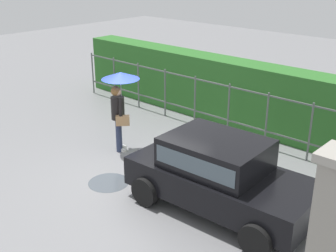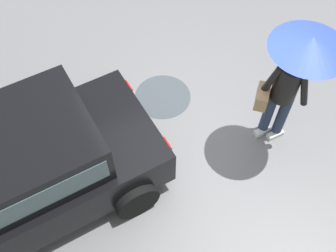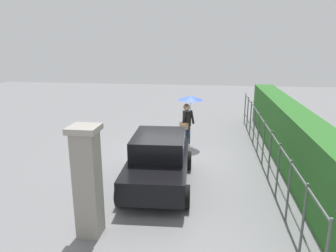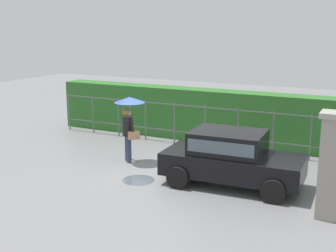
{
  "view_description": "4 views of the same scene",
  "coord_description": "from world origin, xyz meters",
  "views": [
    {
      "loc": [
        6.63,
        -6.25,
        4.71
      ],
      "look_at": [
        0.66,
        0.27,
        1.22
      ],
      "focal_mm": 46.07,
      "sensor_mm": 36.0,
      "label": 1
    },
    {
      "loc": [
        1.69,
        2.76,
        5.12
      ],
      "look_at": [
        0.46,
        0.33,
        1.1
      ],
      "focal_mm": 42.68,
      "sensor_mm": 36.0,
      "label": 2
    },
    {
      "loc": [
        10.66,
        1.3,
        4.01
      ],
      "look_at": [
        0.3,
        -0.09,
        1.22
      ],
      "focal_mm": 33.44,
      "sensor_mm": 36.0,
      "label": 3
    },
    {
      "loc": [
        5.94,
        -11.11,
        4.25
      ],
      "look_at": [
        0.22,
        0.37,
        1.32
      ],
      "focal_mm": 47.87,
      "sensor_mm": 36.0,
      "label": 4
    }
  ],
  "objects": [
    {
      "name": "pedestrian",
      "position": [
        -1.2,
        0.51,
        1.48
      ],
      "size": [
        0.95,
        0.95,
        2.05
      ],
      "rotation": [
        0.0,
        0.0,
        0.82
      ],
      "color": "#2D3856",
      "rests_on": "ground"
    },
    {
      "name": "car",
      "position": [
        2.33,
        -0.09,
        0.8
      ],
      "size": [
        3.81,
        2.01,
        1.48
      ],
      "rotation": [
        0.0,
        0.0,
        0.05
      ],
      "color": "black",
      "rests_on": "ground"
    },
    {
      "name": "gate_pillar",
      "position": [
        4.97,
        -1.15,
        1.24
      ],
      "size": [
        0.6,
        0.6,
        2.42
      ],
      "color": "gray",
      "rests_on": "ground"
    },
    {
      "name": "puddle_near",
      "position": [
        -0.07,
        -0.9,
        0.0
      ],
      "size": [
        0.91,
        0.91,
        0.0
      ],
      "primitive_type": "cylinder",
      "color": "#4C545B",
      "rests_on": "ground"
    },
    {
      "name": "ground_plane",
      "position": [
        0.0,
        0.0,
        0.0
      ],
      "size": [
        40.0,
        40.0,
        0.0
      ],
      "primitive_type": "plane",
      "color": "slate"
    },
    {
      "name": "hedge_row",
      "position": [
        0.29,
        4.09,
        0.95
      ],
      "size": [
        12.95,
        0.9,
        1.9
      ],
      "primitive_type": "cube",
      "color": "#2D6B28",
      "rests_on": "ground"
    },
    {
      "name": "fence_section",
      "position": [
        0.29,
        3.16,
        0.83
      ],
      "size": [
        12.0,
        0.05,
        1.5
      ],
      "color": "#59605B",
      "rests_on": "ground"
    }
  ]
}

